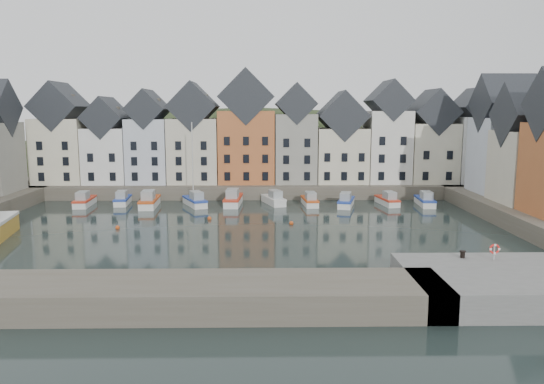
{
  "coord_description": "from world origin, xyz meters",
  "views": [
    {
      "loc": [
        2.72,
        -56.45,
        13.48
      ],
      "look_at": [
        3.72,
        6.0,
        3.76
      ],
      "focal_mm": 35.0,
      "sensor_mm": 36.0,
      "label": 1
    }
  ],
  "objects_px": {
    "boat_a": "(84,201)",
    "life_ring_post": "(494,249)",
    "boat_d": "(195,201)",
    "mooring_bollard": "(463,254)"
  },
  "relations": [
    {
      "from": "boat_d",
      "to": "mooring_bollard",
      "type": "height_order",
      "value": "boat_d"
    },
    {
      "from": "boat_a",
      "to": "boat_d",
      "type": "xyz_separation_m",
      "value": [
        15.68,
        -0.29,
        0.07
      ]
    },
    {
      "from": "mooring_bollard",
      "to": "life_ring_post",
      "type": "relative_size",
      "value": 0.43
    },
    {
      "from": "boat_d",
      "to": "boat_a",
      "type": "bearing_deg",
      "value": 155.13
    },
    {
      "from": "boat_a",
      "to": "boat_d",
      "type": "height_order",
      "value": "boat_d"
    },
    {
      "from": "boat_a",
      "to": "life_ring_post",
      "type": "relative_size",
      "value": 4.81
    },
    {
      "from": "boat_a",
      "to": "mooring_bollard",
      "type": "relative_size",
      "value": 11.16
    },
    {
      "from": "boat_a",
      "to": "mooring_bollard",
      "type": "height_order",
      "value": "mooring_bollard"
    },
    {
      "from": "boat_a",
      "to": "life_ring_post",
      "type": "bearing_deg",
      "value": -42.32
    },
    {
      "from": "mooring_bollard",
      "to": "boat_d",
      "type": "bearing_deg",
      "value": 126.65
    }
  ]
}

